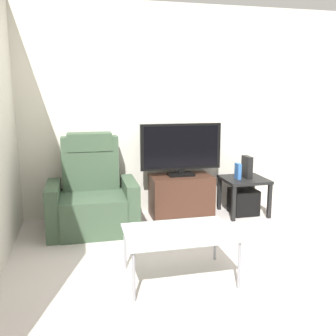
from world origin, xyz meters
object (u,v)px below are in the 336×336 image
(side_table, at_px, (244,184))
(television, at_px, (181,148))
(book_upright, at_px, (238,171))
(game_console, at_px, (247,167))
(cell_phone, at_px, (167,234))
(subwoofer_box, at_px, (243,201))
(coffee_table, at_px, (179,234))
(recliner_armchair, at_px, (92,197))
(tv_stand, at_px, (181,196))

(side_table, bearing_deg, television, 172.26)
(book_upright, bearing_deg, television, 169.61)
(game_console, relative_size, cell_phone, 1.87)
(subwoofer_box, relative_size, cell_phone, 2.15)
(television, xyz_separation_m, coffee_table, (-0.44, -1.57, -0.48))
(coffee_table, bearing_deg, television, 74.32)
(television, height_order, coffee_table, television)
(recliner_armchair, bearing_deg, tv_stand, 6.93)
(side_table, height_order, game_console, game_console)
(tv_stand, xyz_separation_m, game_console, (0.84, -0.08, 0.35))
(side_table, bearing_deg, cell_phone, -132.23)
(tv_stand, height_order, subwoofer_box, tv_stand)
(tv_stand, xyz_separation_m, book_upright, (0.71, -0.11, 0.31))
(side_table, height_order, book_upright, book_upright)
(book_upright, relative_size, cell_phone, 1.33)
(game_console, height_order, coffee_table, game_console)
(tv_stand, height_order, coffee_table, tv_stand)
(subwoofer_box, bearing_deg, television, 172.26)
(side_table, relative_size, cell_phone, 3.60)
(subwoofer_box, xyz_separation_m, coffee_table, (-1.25, -1.46, 0.23))
(tv_stand, distance_m, subwoofer_box, 0.82)
(recliner_armchair, xyz_separation_m, subwoofer_box, (1.90, 0.10, -0.21))
(recliner_armchair, relative_size, subwoofer_box, 3.35)
(tv_stand, distance_m, cell_phone, 1.69)
(television, distance_m, cell_phone, 1.76)
(coffee_table, bearing_deg, cell_phone, -161.51)
(recliner_armchair, bearing_deg, coffee_table, -67.19)
(cell_phone, bearing_deg, recliner_armchair, 102.02)
(tv_stand, xyz_separation_m, recliner_armchair, (-1.10, -0.19, 0.11))
(coffee_table, bearing_deg, book_upright, 51.47)
(subwoofer_box, bearing_deg, coffee_table, -130.49)
(subwoofer_box, bearing_deg, tv_stand, 173.59)
(book_upright, relative_size, game_console, 0.71)
(book_upright, height_order, cell_phone, book_upright)
(recliner_armchair, distance_m, side_table, 1.91)
(television, xyz_separation_m, side_table, (0.81, -0.11, -0.47))
(game_console, relative_size, coffee_table, 0.31)
(tv_stand, relative_size, subwoofer_box, 2.36)
(subwoofer_box, height_order, cell_phone, cell_phone)
(side_table, relative_size, book_upright, 2.72)
(coffee_table, bearing_deg, game_console, 48.92)
(side_table, height_order, subwoofer_box, side_table)
(side_table, xyz_separation_m, book_upright, (-0.10, -0.02, 0.17))
(television, bearing_deg, recliner_armchair, -169.19)
(tv_stand, bearing_deg, side_table, -6.41)
(recliner_armchair, bearing_deg, book_upright, -0.38)
(recliner_armchair, distance_m, cell_phone, 1.50)
(television, relative_size, book_upright, 5.08)
(cell_phone, bearing_deg, television, 61.81)
(game_console, xyz_separation_m, cell_phone, (-1.40, -1.51, -0.19))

